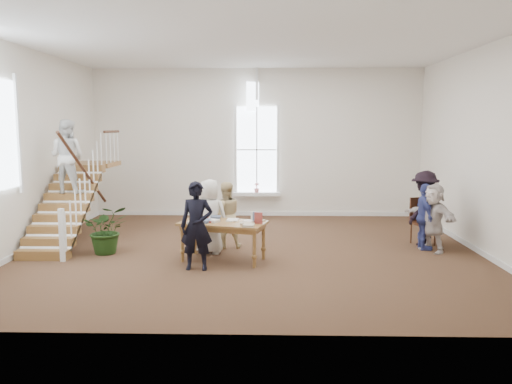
{
  "coord_description": "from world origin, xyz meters",
  "views": [
    {
      "loc": [
        0.37,
        -10.85,
        2.77
      ],
      "look_at": [
        0.08,
        0.4,
        1.28
      ],
      "focal_mm": 35.0,
      "sensor_mm": 36.0,
      "label": 1
    }
  ],
  "objects_px": {
    "woman_cluster_c": "(433,218)",
    "elderly_woman": "(210,216)",
    "woman_cluster_b": "(424,208)",
    "police_officer": "(197,226)",
    "side_chair": "(421,218)",
    "person_yellow": "(225,215)",
    "woman_cluster_a": "(424,217)",
    "library_table": "(223,226)",
    "floor_plant": "(107,229)"
  },
  "relations": [
    {
      "from": "woman_cluster_b",
      "to": "floor_plant",
      "type": "bearing_deg",
      "value": -37.47
    },
    {
      "from": "elderly_woman",
      "to": "side_chair",
      "type": "height_order",
      "value": "elderly_woman"
    },
    {
      "from": "floor_plant",
      "to": "woman_cluster_b",
      "type": "bearing_deg",
      "value": 7.79
    },
    {
      "from": "police_officer",
      "to": "floor_plant",
      "type": "relative_size",
      "value": 1.62
    },
    {
      "from": "side_chair",
      "to": "woman_cluster_a",
      "type": "bearing_deg",
      "value": -117.06
    },
    {
      "from": "library_table",
      "to": "woman_cluster_c",
      "type": "relative_size",
      "value": 1.24
    },
    {
      "from": "library_table",
      "to": "elderly_woman",
      "type": "xyz_separation_m",
      "value": [
        -0.34,
        0.6,
        0.08
      ]
    },
    {
      "from": "police_officer",
      "to": "elderly_woman",
      "type": "bearing_deg",
      "value": 87.19
    },
    {
      "from": "person_yellow",
      "to": "police_officer",
      "type": "bearing_deg",
      "value": 63.32
    },
    {
      "from": "library_table",
      "to": "police_officer",
      "type": "distance_m",
      "value": 0.79
    },
    {
      "from": "police_officer",
      "to": "woman_cluster_a",
      "type": "distance_m",
      "value": 5.18
    },
    {
      "from": "police_officer",
      "to": "floor_plant",
      "type": "distance_m",
      "value": 2.47
    },
    {
      "from": "library_table",
      "to": "person_yellow",
      "type": "distance_m",
      "value": 1.1
    },
    {
      "from": "woman_cluster_b",
      "to": "elderly_woman",
      "type": "bearing_deg",
      "value": -34.77
    },
    {
      "from": "woman_cluster_c",
      "to": "floor_plant",
      "type": "bearing_deg",
      "value": -115.79
    },
    {
      "from": "police_officer",
      "to": "woman_cluster_c",
      "type": "height_order",
      "value": "police_officer"
    },
    {
      "from": "library_table",
      "to": "floor_plant",
      "type": "distance_m",
      "value": 2.65
    },
    {
      "from": "woman_cluster_a",
      "to": "side_chair",
      "type": "height_order",
      "value": "woman_cluster_a"
    },
    {
      "from": "library_table",
      "to": "woman_cluster_a",
      "type": "height_order",
      "value": "woman_cluster_a"
    },
    {
      "from": "elderly_woman",
      "to": "woman_cluster_b",
      "type": "bearing_deg",
      "value": -161.21
    },
    {
      "from": "floor_plant",
      "to": "side_chair",
      "type": "bearing_deg",
      "value": 8.73
    },
    {
      "from": "woman_cluster_b",
      "to": "woman_cluster_a",
      "type": "bearing_deg",
      "value": 28.49
    },
    {
      "from": "woman_cluster_a",
      "to": "woman_cluster_c",
      "type": "relative_size",
      "value": 0.98
    },
    {
      "from": "elderly_woman",
      "to": "side_chair",
      "type": "distance_m",
      "value": 5.0
    },
    {
      "from": "elderly_woman",
      "to": "woman_cluster_b",
      "type": "xyz_separation_m",
      "value": [
        4.91,
        0.91,
        0.06
      ]
    },
    {
      "from": "side_chair",
      "to": "woman_cluster_c",
      "type": "bearing_deg",
      "value": -104.6
    },
    {
      "from": "woman_cluster_b",
      "to": "side_chair",
      "type": "xyz_separation_m",
      "value": [
        -0.03,
        0.12,
        -0.25
      ]
    },
    {
      "from": "elderly_woman",
      "to": "woman_cluster_c",
      "type": "relative_size",
      "value": 1.07
    },
    {
      "from": "woman_cluster_c",
      "to": "elderly_woman",
      "type": "bearing_deg",
      "value": -115.4
    },
    {
      "from": "library_table",
      "to": "woman_cluster_b",
      "type": "bearing_deg",
      "value": 33.17
    },
    {
      "from": "woman_cluster_b",
      "to": "woman_cluster_c",
      "type": "xyz_separation_m",
      "value": [
        0.0,
        -0.65,
        -0.11
      ]
    },
    {
      "from": "woman_cluster_a",
      "to": "floor_plant",
      "type": "distance_m",
      "value": 7.05
    },
    {
      "from": "library_table",
      "to": "side_chair",
      "type": "distance_m",
      "value": 4.83
    },
    {
      "from": "elderly_woman",
      "to": "person_yellow",
      "type": "bearing_deg",
      "value": -112.66
    },
    {
      "from": "person_yellow",
      "to": "elderly_woman",
      "type": "bearing_deg",
      "value": 45.23
    },
    {
      "from": "woman_cluster_b",
      "to": "floor_plant",
      "type": "relative_size",
      "value": 1.65
    },
    {
      "from": "woman_cluster_a",
      "to": "woman_cluster_b",
      "type": "relative_size",
      "value": 0.86
    },
    {
      "from": "elderly_woman",
      "to": "side_chair",
      "type": "bearing_deg",
      "value": -159.85
    },
    {
      "from": "woman_cluster_a",
      "to": "side_chair",
      "type": "distance_m",
      "value": 0.59
    },
    {
      "from": "police_officer",
      "to": "elderly_woman",
      "type": "relative_size",
      "value": 1.05
    },
    {
      "from": "library_table",
      "to": "police_officer",
      "type": "xyz_separation_m",
      "value": [
        -0.44,
        -0.65,
        0.13
      ]
    },
    {
      "from": "police_officer",
      "to": "side_chair",
      "type": "relative_size",
      "value": 1.57
    },
    {
      "from": "person_yellow",
      "to": "woman_cluster_a",
      "type": "height_order",
      "value": "person_yellow"
    },
    {
      "from": "side_chair",
      "to": "floor_plant",
      "type": "bearing_deg",
      "value": 172.1
    },
    {
      "from": "woman_cluster_c",
      "to": "side_chair",
      "type": "bearing_deg",
      "value": 153.6
    },
    {
      "from": "library_table",
      "to": "woman_cluster_c",
      "type": "height_order",
      "value": "woman_cluster_c"
    },
    {
      "from": "person_yellow",
      "to": "floor_plant",
      "type": "height_order",
      "value": "person_yellow"
    },
    {
      "from": "elderly_woman",
      "to": "police_officer",
      "type": "bearing_deg",
      "value": 93.73
    },
    {
      "from": "person_yellow",
      "to": "woman_cluster_b",
      "type": "bearing_deg",
      "value": 171.27
    },
    {
      "from": "police_officer",
      "to": "woman_cluster_b",
      "type": "relative_size",
      "value": 0.99
    }
  ]
}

